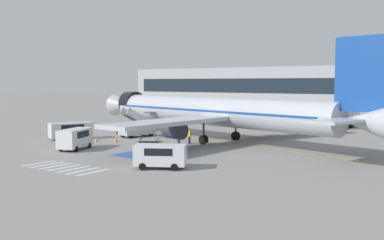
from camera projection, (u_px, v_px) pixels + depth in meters
name	position (u px, v px, depth m)	size (l,w,h in m)	color
ground_plane	(223.00, 142.00, 56.38)	(600.00, 600.00, 0.00)	gray
apron_leadline_yellow	(211.00, 141.00, 57.32)	(0.20, 79.85, 0.01)	gold
apron_stand_patch_blue	(156.00, 151.00, 48.49)	(4.66, 9.68, 0.01)	#2856A8
apron_walkway_bar_0	(39.00, 163.00, 41.34)	(0.44, 3.60, 0.01)	silver
apron_walkway_bar_1	(47.00, 165.00, 40.65)	(0.44, 3.60, 0.01)	silver
apron_walkway_bar_2	(56.00, 166.00, 39.96)	(0.44, 3.60, 0.01)	silver
apron_walkway_bar_3	(64.00, 168.00, 39.27)	(0.44, 3.60, 0.01)	silver
apron_walkway_bar_4	(74.00, 169.00, 38.58)	(0.44, 3.60, 0.01)	silver
apron_walkway_bar_5	(83.00, 171.00, 37.89)	(0.44, 3.60, 0.01)	silver
apron_walkway_bar_6	(93.00, 172.00, 37.20)	(0.44, 3.60, 0.01)	silver
airliner	(215.00, 112.00, 56.45)	(44.90, 36.17, 11.79)	#B7BCC4
boarding_stairs_forward	(137.00, 129.00, 61.52)	(3.15, 5.52, 4.13)	#ADB2BA
fuel_tanker	(346.00, 116.00, 74.35)	(3.53, 10.54, 3.68)	#38383D
service_van_0	(75.00, 137.00, 49.65)	(3.46, 5.07, 2.30)	silver
service_van_1	(160.00, 154.00, 38.75)	(4.83, 3.92, 2.07)	silver
service_van_2	(71.00, 129.00, 58.65)	(3.98, 5.75, 2.19)	silver
baggage_cart	(149.00, 140.00, 56.01)	(2.99, 2.70, 0.87)	gray
ground_crew_0	(179.00, 135.00, 54.40)	(0.49, 0.42, 1.81)	#191E38
ground_crew_1	(117.00, 128.00, 64.53)	(0.40, 0.49, 1.65)	#191E38
ground_crew_2	(189.00, 135.00, 54.41)	(0.47, 0.33, 1.83)	black
traffic_cone_0	(116.00, 140.00, 56.01)	(0.51, 0.51, 0.57)	orange
traffic_cone_1	(206.00, 143.00, 53.86)	(0.43, 0.43, 0.48)	orange
traffic_cone_2	(96.00, 139.00, 56.69)	(0.47, 0.47, 0.52)	orange
terminal_building	(342.00, 88.00, 119.85)	(135.11, 12.10, 11.80)	#9EA3A8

